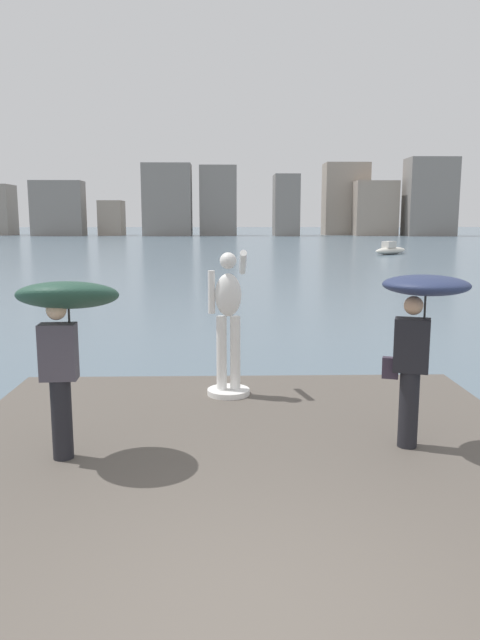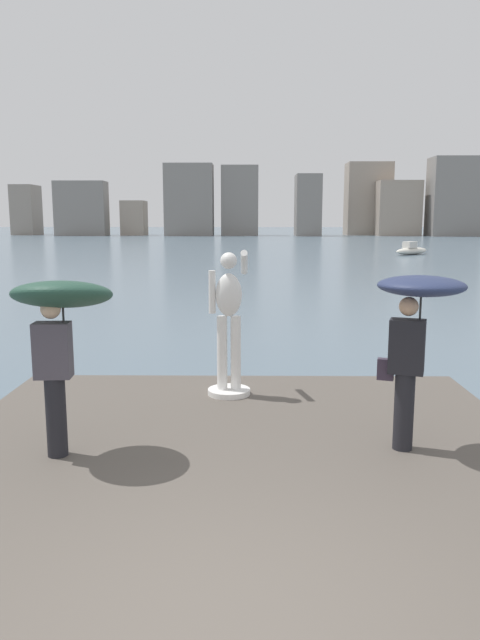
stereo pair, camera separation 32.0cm
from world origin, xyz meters
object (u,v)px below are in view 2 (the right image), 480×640
statue_white_figure (229,326)px  onlooker_right (415,317)px  boat_near (411,250)px  onlooker_left (60,315)px

statue_white_figure → onlooker_right: 3.02m
onlooker_right → boat_near: size_ratio=0.51×
statue_white_figure → onlooker_left: (-1.72, -2.32, 0.54)m
boat_near → onlooker_right: bearing=-105.2°
onlooker_left → boat_near: size_ratio=0.52×
onlooker_left → boat_near: bearing=70.5°
statue_white_figure → boat_near: 45.04m
statue_white_figure → onlooker_left: size_ratio=1.06×
onlooker_left → boat_near: (15.98, 45.03, -1.57)m
onlooker_right → statue_white_figure: bearing=134.8°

